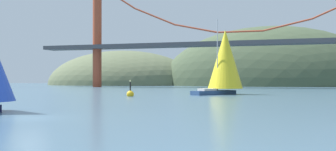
{
  "coord_description": "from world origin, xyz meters",
  "views": [
    {
      "loc": [
        17.47,
        -23.58,
        2.65
      ],
      "look_at": [
        0.0,
        29.56,
        3.07
      ],
      "focal_mm": 44.56,
      "sensor_mm": 36.0,
      "label": 1
    }
  ],
  "objects": [
    {
      "name": "ground_plane",
      "position": [
        0.0,
        0.0,
        0.0
      ],
      "size": [
        360.0,
        360.0,
        0.0
      ],
      "primitive_type": "plane",
      "color": "#426075"
    },
    {
      "name": "headland_center",
      "position": [
        5.0,
        135.0,
        0.0
      ],
      "size": [
        83.21,
        44.0,
        44.22
      ],
      "primitive_type": "ellipsoid",
      "color": "#425138",
      "rests_on": "ground_plane"
    },
    {
      "name": "headland_left",
      "position": [
        -55.0,
        135.0,
        0.0
      ],
      "size": [
        65.25,
        44.0,
        28.54
      ],
      "primitive_type": "ellipsoid",
      "color": "#5B6647",
      "rests_on": "ground_plane"
    },
    {
      "name": "suspension_bridge",
      "position": [
        0.0,
        95.0,
        14.11
      ],
      "size": [
        126.46,
        6.0,
        32.84
      ],
      "color": "#A34228",
      "rests_on": "ground_plane"
    },
    {
      "name": "sailboat_yellow_sail",
      "position": [
        4.7,
        45.8,
        5.71
      ],
      "size": [
        8.78,
        10.47,
        12.55
      ],
      "color": "navy",
      "rests_on": "ground_plane"
    },
    {
      "name": "channel_buoy",
      "position": [
        -7.31,
        33.72,
        0.37
      ],
      "size": [
        1.1,
        1.1,
        2.64
      ],
      "color": "gold",
      "rests_on": "ground_plane"
    }
  ]
}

